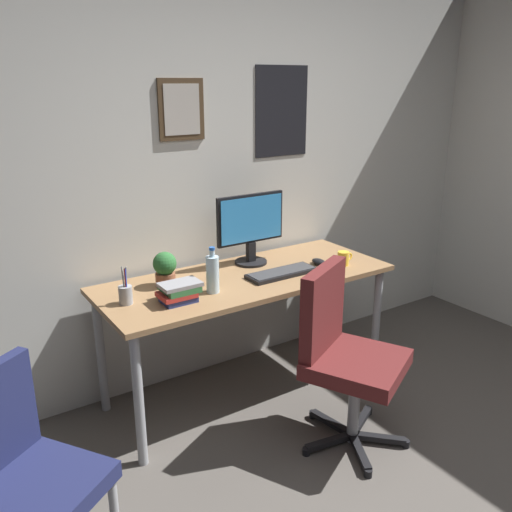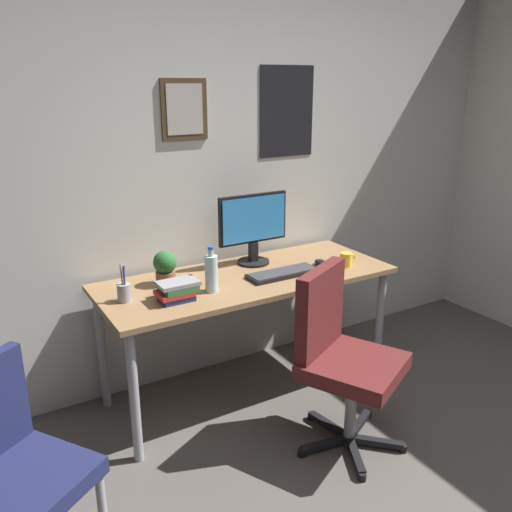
{
  "view_description": "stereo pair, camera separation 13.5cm",
  "coord_description": "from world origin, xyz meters",
  "px_view_note": "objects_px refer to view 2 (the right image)",
  "views": [
    {
      "loc": [
        -1.69,
        -0.75,
        1.84
      ],
      "look_at": [
        -0.11,
        1.63,
        0.9
      ],
      "focal_mm": 37.78,
      "sensor_mm": 36.0,
      "label": 1
    },
    {
      "loc": [
        -1.57,
        -0.82,
        1.84
      ],
      "look_at": [
        -0.11,
        1.63,
        0.9
      ],
      "focal_mm": 37.78,
      "sensor_mm": 36.0,
      "label": 2
    }
  ],
  "objects_px": {
    "monitor": "(253,226)",
    "book_stack_left": "(177,290)",
    "office_chair": "(340,351)",
    "potted_plant": "(165,266)",
    "computer_mouse": "(321,263)",
    "pen_cup": "(124,292)",
    "coffee_mug_near": "(346,260)",
    "water_bottle": "(211,273)",
    "keyboard": "(283,273)",
    "side_chair": "(10,463)"
  },
  "relations": [
    {
      "from": "keyboard",
      "to": "water_bottle",
      "type": "relative_size",
      "value": 1.7
    },
    {
      "from": "coffee_mug_near",
      "to": "side_chair",
      "type": "bearing_deg",
      "value": -165.57
    },
    {
      "from": "side_chair",
      "to": "computer_mouse",
      "type": "height_order",
      "value": "side_chair"
    },
    {
      "from": "office_chair",
      "to": "computer_mouse",
      "type": "xyz_separation_m",
      "value": [
        0.32,
        0.59,
        0.25
      ]
    },
    {
      "from": "pen_cup",
      "to": "coffee_mug_near",
      "type": "bearing_deg",
      "value": -6.8
    },
    {
      "from": "pen_cup",
      "to": "office_chair",
      "type": "bearing_deg",
      "value": -36.36
    },
    {
      "from": "office_chair",
      "to": "monitor",
      "type": "height_order",
      "value": "monitor"
    },
    {
      "from": "book_stack_left",
      "to": "coffee_mug_near",
      "type": "bearing_deg",
      "value": -2.08
    },
    {
      "from": "monitor",
      "to": "keyboard",
      "type": "distance_m",
      "value": 0.36
    },
    {
      "from": "water_bottle",
      "to": "potted_plant",
      "type": "xyz_separation_m",
      "value": [
        -0.17,
        0.23,
        -0.0
      ]
    },
    {
      "from": "side_chair",
      "to": "water_bottle",
      "type": "xyz_separation_m",
      "value": [
        1.11,
        0.57,
        0.36
      ]
    },
    {
      "from": "office_chair",
      "to": "pen_cup",
      "type": "xyz_separation_m",
      "value": [
        -0.89,
        0.66,
        0.28
      ]
    },
    {
      "from": "office_chair",
      "to": "potted_plant",
      "type": "distance_m",
      "value": 1.05
    },
    {
      "from": "computer_mouse",
      "to": "keyboard",
      "type": "bearing_deg",
      "value": -175.41
    },
    {
      "from": "office_chair",
      "to": "keyboard",
      "type": "distance_m",
      "value": 0.61
    },
    {
      "from": "monitor",
      "to": "computer_mouse",
      "type": "relative_size",
      "value": 4.18
    },
    {
      "from": "office_chair",
      "to": "book_stack_left",
      "type": "bearing_deg",
      "value": 140.54
    },
    {
      "from": "potted_plant",
      "to": "side_chair",
      "type": "bearing_deg",
      "value": -139.81
    },
    {
      "from": "office_chair",
      "to": "side_chair",
      "type": "xyz_separation_m",
      "value": [
        -1.56,
        -0.02,
        -0.03
      ]
    },
    {
      "from": "coffee_mug_near",
      "to": "potted_plant",
      "type": "xyz_separation_m",
      "value": [
        -1.06,
        0.28,
        0.06
      ]
    },
    {
      "from": "keyboard",
      "to": "computer_mouse",
      "type": "height_order",
      "value": "computer_mouse"
    },
    {
      "from": "water_bottle",
      "to": "pen_cup",
      "type": "bearing_deg",
      "value": 166.69
    },
    {
      "from": "office_chair",
      "to": "book_stack_left",
      "type": "distance_m",
      "value": 0.89
    },
    {
      "from": "keyboard",
      "to": "coffee_mug_near",
      "type": "height_order",
      "value": "coffee_mug_near"
    },
    {
      "from": "water_bottle",
      "to": "pen_cup",
      "type": "distance_m",
      "value": 0.46
    },
    {
      "from": "monitor",
      "to": "keyboard",
      "type": "xyz_separation_m",
      "value": [
        0.03,
        -0.28,
        -0.23
      ]
    },
    {
      "from": "coffee_mug_near",
      "to": "potted_plant",
      "type": "height_order",
      "value": "potted_plant"
    },
    {
      "from": "side_chair",
      "to": "pen_cup",
      "type": "distance_m",
      "value": 1.0
    },
    {
      "from": "coffee_mug_near",
      "to": "monitor",
      "type": "bearing_deg",
      "value": 142.48
    },
    {
      "from": "side_chair",
      "to": "monitor",
      "type": "xyz_separation_m",
      "value": [
        1.55,
        0.86,
        0.49
      ]
    },
    {
      "from": "coffee_mug_near",
      "to": "water_bottle",
      "type": "bearing_deg",
      "value": 176.55
    },
    {
      "from": "monitor",
      "to": "book_stack_left",
      "type": "height_order",
      "value": "monitor"
    },
    {
      "from": "office_chair",
      "to": "monitor",
      "type": "distance_m",
      "value": 0.97
    },
    {
      "from": "office_chair",
      "to": "potted_plant",
      "type": "xyz_separation_m",
      "value": [
        -0.62,
        0.78,
        0.33
      ]
    },
    {
      "from": "book_stack_left",
      "to": "computer_mouse",
      "type": "bearing_deg",
      "value": 2.99
    },
    {
      "from": "coffee_mug_near",
      "to": "pen_cup",
      "type": "distance_m",
      "value": 1.34
    },
    {
      "from": "side_chair",
      "to": "keyboard",
      "type": "height_order",
      "value": "side_chair"
    },
    {
      "from": "potted_plant",
      "to": "pen_cup",
      "type": "distance_m",
      "value": 0.3
    },
    {
      "from": "potted_plant",
      "to": "pen_cup",
      "type": "height_order",
      "value": "pen_cup"
    },
    {
      "from": "coffee_mug_near",
      "to": "pen_cup",
      "type": "xyz_separation_m",
      "value": [
        -1.33,
        0.16,
        0.01
      ]
    },
    {
      "from": "monitor",
      "to": "pen_cup",
      "type": "bearing_deg",
      "value": -167.83
    },
    {
      "from": "office_chair",
      "to": "potted_plant",
      "type": "relative_size",
      "value": 4.87
    },
    {
      "from": "pen_cup",
      "to": "book_stack_left",
      "type": "xyz_separation_m",
      "value": [
        0.24,
        -0.12,
        0.0
      ]
    },
    {
      "from": "office_chair",
      "to": "potted_plant",
      "type": "height_order",
      "value": "same"
    },
    {
      "from": "side_chair",
      "to": "coffee_mug_near",
      "type": "distance_m",
      "value": 2.09
    },
    {
      "from": "water_bottle",
      "to": "potted_plant",
      "type": "height_order",
      "value": "water_bottle"
    },
    {
      "from": "side_chair",
      "to": "monitor",
      "type": "distance_m",
      "value": 1.84
    },
    {
      "from": "computer_mouse",
      "to": "potted_plant",
      "type": "relative_size",
      "value": 0.56
    },
    {
      "from": "pen_cup",
      "to": "book_stack_left",
      "type": "bearing_deg",
      "value": -26.5
    },
    {
      "from": "office_chair",
      "to": "computer_mouse",
      "type": "height_order",
      "value": "office_chair"
    }
  ]
}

